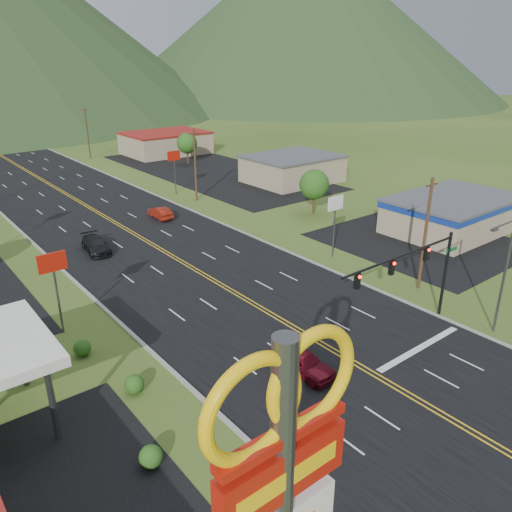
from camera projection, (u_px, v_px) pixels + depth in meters
pylon_sign at (281, 507)px, 11.92m from camera, size 4.32×0.60×14.00m
traffic_signal at (417, 266)px, 35.66m from camera, size 13.10×0.43×7.00m
streetlight_east at (504, 269)px, 35.53m from camera, size 3.28×0.25×9.00m
building_east_near at (453, 212)px, 58.37m from camera, size 15.40×10.40×4.10m
building_east_mid at (293, 168)px, 81.34m from camera, size 14.40×11.40×4.30m
building_east_far at (166, 143)px, 104.40m from camera, size 16.40×12.40×4.50m
pole_sign_west_a at (53, 271)px, 35.57m from camera, size 2.00×0.18×6.40m
pole_sign_east_a at (335, 209)px, 49.69m from camera, size 2.00×0.18×6.40m
pole_sign_east_b at (174, 160)px, 72.92m from camera, size 2.00×0.18×6.40m
tree_east_a at (314, 185)px, 64.03m from camera, size 3.84×3.84×5.82m
tree_east_b at (187, 143)px, 93.92m from camera, size 3.84×3.84×5.82m
utility_pole_a at (425, 234)px, 42.70m from camera, size 1.60×0.28×10.00m
utility_pole_b at (195, 165)px, 69.55m from camera, size 1.60×0.28×10.00m
utility_pole_c at (87, 132)px, 98.59m from camera, size 1.60×0.28×10.00m
utility_pole_d at (29, 115)px, 127.63m from camera, size 1.60×0.28×10.00m
mountain_ne at (303, 17)px, 223.85m from camera, size 180.00×180.00×70.00m
car_red_near at (302, 362)px, 32.39m from camera, size 2.40×4.91×1.61m
car_dark_mid at (96, 245)px, 52.44m from camera, size 2.75×5.49×1.53m
car_red_far at (160, 213)px, 63.30m from camera, size 1.57×4.39×1.44m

